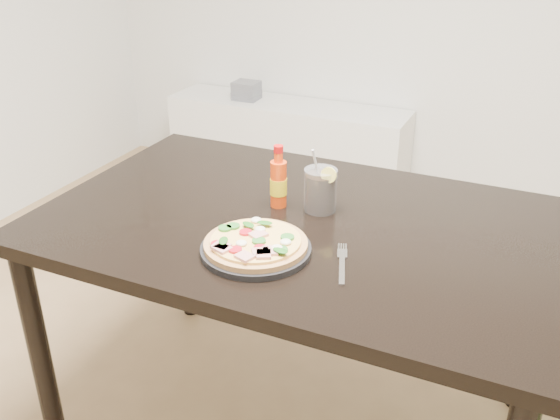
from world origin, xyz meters
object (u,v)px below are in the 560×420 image
at_px(hot_sauce_bottle, 278,183).
at_px(fork, 342,262).
at_px(dining_table, 298,245).
at_px(pizza, 255,243).
at_px(plate, 256,250).
at_px(cola_cup, 320,191).
at_px(media_console, 287,145).

distance_m(hot_sauce_bottle, fork, 0.36).
xyz_separation_m(dining_table, pizza, (-0.02, -0.21, 0.11)).
bearing_deg(pizza, plate, 98.97).
relative_size(pizza, cola_cup, 1.41).
xyz_separation_m(dining_table, fork, (0.19, -0.17, 0.09)).
xyz_separation_m(cola_cup, media_console, (-0.84, 1.67, -0.56)).
relative_size(fork, media_console, 0.13).
distance_m(plate, fork, 0.21).
bearing_deg(dining_table, pizza, -96.05).
xyz_separation_m(hot_sauce_bottle, cola_cup, (0.12, 0.03, -0.01)).
height_order(plate, cola_cup, cola_cup).
relative_size(dining_table, pizza, 5.48).
relative_size(plate, hot_sauce_bottle, 1.51).
distance_m(dining_table, pizza, 0.24).
height_order(hot_sauce_bottle, cola_cup, same).
height_order(plate, fork, plate).
xyz_separation_m(pizza, media_console, (-0.79, 1.96, -0.53)).
relative_size(dining_table, cola_cup, 7.70).
bearing_deg(pizza, media_console, 111.88).
bearing_deg(fork, cola_cup, 102.85).
height_order(dining_table, hot_sauce_bottle, hot_sauce_bottle).
distance_m(dining_table, cola_cup, 0.16).
bearing_deg(hot_sauce_bottle, cola_cup, 12.70).
bearing_deg(media_console, fork, -62.54).
distance_m(cola_cup, fork, 0.30).
bearing_deg(plate, media_console, 111.89).
relative_size(pizza, hot_sauce_bottle, 1.41).
bearing_deg(fork, media_console, 98.53).
height_order(plate, media_console, plate).
bearing_deg(plate, pizza, -81.03).
relative_size(plate, pizza, 1.07).
distance_m(fork, media_console, 2.22).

